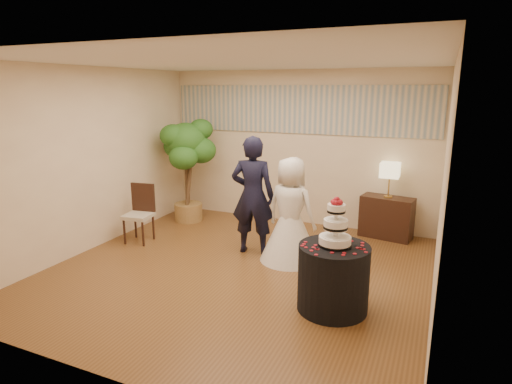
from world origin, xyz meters
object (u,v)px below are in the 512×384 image
at_px(table_lamp, 389,180).
at_px(ficus_tree, 187,170).
at_px(bride, 291,210).
at_px(wedding_cake, 336,222).
at_px(console, 386,217).
at_px(groom, 253,195).
at_px(cake_table, 333,278).
at_px(side_chair, 138,214).

bearing_deg(table_lamp, ficus_tree, -171.52).
bearing_deg(ficus_tree, table_lamp, 8.48).
distance_m(bride, wedding_cake, 1.53).
distance_m(console, ficus_tree, 3.68).
distance_m(groom, table_lamp, 2.35).
bearing_deg(bride, table_lamp, -116.53).
height_order(cake_table, ficus_tree, ficus_tree).
xyz_separation_m(groom, bride, (0.63, -0.07, -0.13)).
distance_m(console, side_chair, 4.14).
bearing_deg(groom, table_lamp, -151.36).
relative_size(wedding_cake, side_chair, 0.59).
relative_size(cake_table, ficus_tree, 0.41).
xyz_separation_m(cake_table, ficus_tree, (-3.35, 2.23, 0.60)).
xyz_separation_m(groom, wedding_cake, (1.56, -1.25, 0.15)).
distance_m(groom, side_chair, 1.98).
bearing_deg(console, groom, -130.16).
bearing_deg(cake_table, wedding_cake, 0.00).
xyz_separation_m(console, ficus_tree, (-3.59, -0.54, 0.63)).
distance_m(wedding_cake, side_chair, 3.62).
height_order(table_lamp, ficus_tree, ficus_tree).
xyz_separation_m(cake_table, table_lamp, (0.24, 2.77, 0.61)).
relative_size(groom, console, 2.13).
distance_m(cake_table, wedding_cake, 0.67).
xyz_separation_m(bride, table_lamp, (1.17, 1.58, 0.23)).
xyz_separation_m(bride, cake_table, (0.93, -1.18, -0.38)).
xyz_separation_m(groom, side_chair, (-1.90, -0.34, -0.43)).
distance_m(table_lamp, side_chair, 4.17).
height_order(console, table_lamp, table_lamp).
bearing_deg(cake_table, bride, 128.19).
bearing_deg(wedding_cake, cake_table, 0.00).
height_order(bride, wedding_cake, bride).
bearing_deg(wedding_cake, table_lamp, 85.13).
distance_m(bride, console, 2.01).
height_order(cake_table, side_chair, side_chair).
bearing_deg(side_chair, bride, -1.68).
distance_m(cake_table, table_lamp, 2.84).
bearing_deg(console, wedding_cake, -85.28).
bearing_deg(cake_table, ficus_tree, 146.35).
xyz_separation_m(cake_table, console, (0.24, 2.77, -0.03)).
xyz_separation_m(wedding_cake, side_chair, (-3.46, 0.91, -0.58)).
bearing_deg(table_lamp, wedding_cake, -94.87).
height_order(wedding_cake, table_lamp, wedding_cake).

